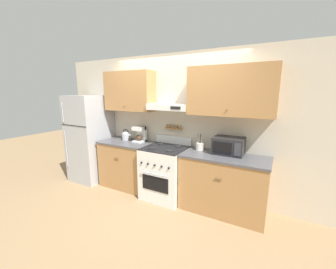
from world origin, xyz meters
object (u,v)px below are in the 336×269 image
at_px(stove_range, 165,172).
at_px(coffee_maker, 140,134).
at_px(microwave, 229,146).
at_px(utensil_crock, 200,146).
at_px(tea_kettle, 126,135).
at_px(refrigerator, 90,138).

distance_m(stove_range, coffee_maker, 0.92).
xyz_separation_m(microwave, utensil_crock, (-0.47, -0.02, -0.06)).
height_order(stove_range, utensil_crock, utensil_crock).
distance_m(tea_kettle, utensil_crock, 1.58).
relative_size(refrigerator, tea_kettle, 7.99).
height_order(coffee_maker, microwave, coffee_maker).
bearing_deg(microwave, stove_range, -170.47).
xyz_separation_m(refrigerator, microwave, (2.87, 0.22, 0.14)).
distance_m(tea_kettle, coffee_maker, 0.35).
bearing_deg(utensil_crock, microwave, 2.17).
bearing_deg(tea_kettle, refrigerator, -166.11).
relative_size(refrigerator, utensil_crock, 6.45).
relative_size(tea_kettle, utensil_crock, 0.81).
height_order(refrigerator, utensil_crock, refrigerator).
distance_m(coffee_maker, microwave, 1.71).
bearing_deg(stove_range, utensil_crock, 15.31).
relative_size(tea_kettle, microwave, 0.49).
bearing_deg(stove_range, refrigerator, -178.61).
relative_size(stove_range, microwave, 2.29).
height_order(refrigerator, microwave, refrigerator).
xyz_separation_m(coffee_maker, microwave, (1.71, -0.01, -0.02)).
height_order(refrigerator, tea_kettle, refrigerator).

